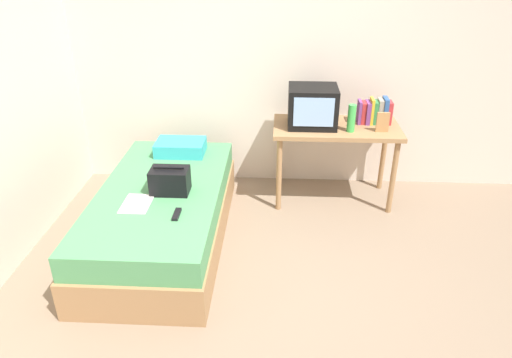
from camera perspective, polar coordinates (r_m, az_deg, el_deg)
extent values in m
plane|color=#84705B|center=(3.44, 0.90, -14.85)|extent=(8.00, 8.00, 0.00)
cube|color=beige|center=(4.66, 2.05, 14.78)|extent=(5.20, 0.10, 2.60)
cube|color=#9E754C|center=(4.05, -11.14, -5.46)|extent=(1.00, 2.00, 0.30)
cube|color=#4C935B|center=(3.92, -11.46, -2.37)|extent=(0.97, 1.94, 0.20)
cube|color=#9E754C|center=(4.42, 9.76, 6.17)|extent=(1.16, 0.60, 0.04)
cylinder|color=#9E754C|center=(4.32, 2.82, 0.51)|extent=(0.05, 0.05, 0.72)
cylinder|color=#9E754C|center=(4.45, 16.34, 0.17)|extent=(0.05, 0.05, 0.72)
cylinder|color=#9E754C|center=(4.76, 2.88, 3.11)|extent=(0.05, 0.05, 0.72)
cylinder|color=#9E754C|center=(4.87, 15.22, 2.73)|extent=(0.05, 0.05, 0.72)
cube|color=black|center=(4.34, 6.89, 8.77)|extent=(0.44, 0.38, 0.36)
cube|color=#8CB2E0|center=(4.15, 7.04, 8.06)|extent=(0.35, 0.01, 0.26)
cylinder|color=green|center=(4.26, 11.54, 7.26)|extent=(0.07, 0.07, 0.25)
cube|color=#7A3D89|center=(4.50, 12.44, 8.00)|extent=(0.03, 0.14, 0.21)
cube|color=#B72D33|center=(4.50, 12.89, 7.90)|extent=(0.04, 0.13, 0.20)
cube|color=#7A3D89|center=(4.51, 13.42, 7.90)|extent=(0.04, 0.16, 0.20)
cube|color=gold|center=(4.51, 13.87, 8.07)|extent=(0.03, 0.15, 0.24)
cube|color=#337F47|center=(4.52, 14.28, 7.89)|extent=(0.04, 0.13, 0.21)
cube|color=gray|center=(4.53, 14.85, 7.97)|extent=(0.04, 0.13, 0.23)
cube|color=#2D5699|center=(4.53, 15.41, 8.03)|extent=(0.04, 0.15, 0.24)
cube|color=#B72D33|center=(4.55, 15.89, 7.80)|extent=(0.04, 0.14, 0.21)
cube|color=#B27F4C|center=(4.33, 15.17, 6.69)|extent=(0.11, 0.02, 0.18)
cube|color=#33A8B7|center=(4.45, -9.17, 3.84)|extent=(0.45, 0.31, 0.12)
cube|color=black|center=(3.75, -10.43, -0.20)|extent=(0.30, 0.20, 0.20)
cylinder|color=black|center=(3.70, -10.58, 1.38)|extent=(0.24, 0.02, 0.02)
cube|color=white|center=(3.68, -14.31, -2.93)|extent=(0.21, 0.29, 0.01)
cube|color=black|center=(3.47, -9.63, -4.25)|extent=(0.04, 0.16, 0.02)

